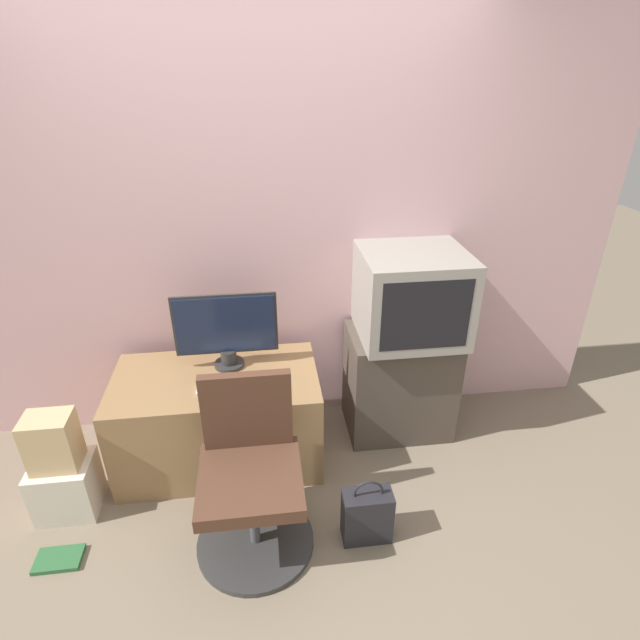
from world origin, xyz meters
The scene contains 13 objects.
ground_plane centered at (0.00, 0.00, 0.00)m, with size 12.00×12.00×0.00m, color #7F705B.
wall_back centered at (0.00, 1.32, 1.30)m, with size 4.40×0.05×2.60m.
desk centered at (-0.28, 0.89, 0.29)m, with size 1.14×0.62×0.58m.
side_stand centered at (0.83, 1.04, 0.35)m, with size 0.64×0.44×0.69m.
main_monitor centered at (-0.20, 1.01, 0.81)m, with size 0.57×0.17×0.45m.
keyboard centered at (-0.18, 0.77, 0.58)m, with size 0.36×0.10×0.01m.
mouse centered at (0.07, 0.76, 0.59)m, with size 0.06×0.04×0.03m.
crt_tv centered at (0.86, 1.03, 0.95)m, with size 0.59×0.54×0.51m.
office_chair centered at (-0.10, 0.29, 0.37)m, with size 0.58×0.58×0.87m.
cardboard_box_lower centered at (-1.07, 0.59, 0.16)m, with size 0.30×0.26×0.31m.
cardboard_box_upper centered at (-1.07, 0.59, 0.46)m, with size 0.23×0.18×0.30m.
handbag centered at (0.46, 0.22, 0.15)m, with size 0.24×0.13×0.38m.
book centered at (-1.04, 0.26, 0.01)m, with size 0.22×0.14×0.02m.
Camera 1 is at (0.01, -1.47, 2.15)m, focal length 28.00 mm.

